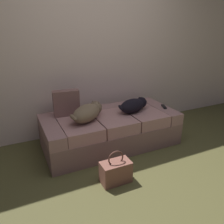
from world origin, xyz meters
TOP-DOWN VIEW (x-y plane):
  - ground_plane at (0.00, 0.00)m, footprint 10.00×10.00m
  - back_wall at (0.00, 1.73)m, footprint 6.40×0.10m
  - couch at (0.00, 1.10)m, footprint 1.82×0.85m
  - dog_tan at (-0.34, 1.04)m, footprint 0.55×0.48m
  - dog_dark at (0.34, 1.06)m, footprint 0.53×0.34m
  - tv_remote at (0.83, 1.01)m, footprint 0.10×0.16m
  - throw_pillow at (-0.54, 1.32)m, footprint 0.35×0.16m
  - handbag at (-0.30, 0.32)m, footprint 0.32×0.18m

SIDE VIEW (x-z plane):
  - ground_plane at x=0.00m, z-range 0.00..0.00m
  - handbag at x=-0.30m, z-range -0.06..0.31m
  - couch at x=0.00m, z-range 0.00..0.45m
  - tv_remote at x=0.83m, z-range 0.45..0.47m
  - dog_dark at x=0.34m, z-range 0.45..0.64m
  - dog_tan at x=-0.34m, z-range 0.45..0.66m
  - throw_pillow at x=-0.54m, z-range 0.45..0.79m
  - back_wall at x=0.00m, z-range 0.00..2.80m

